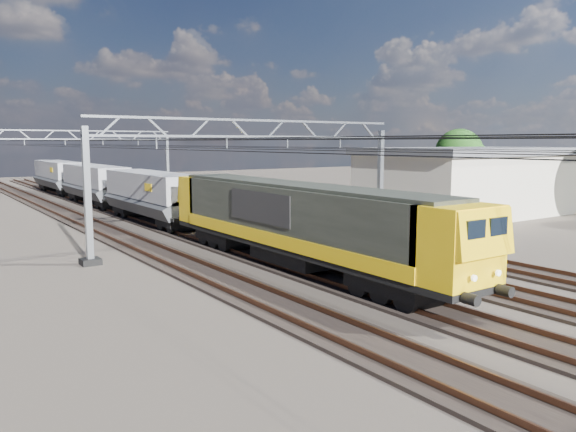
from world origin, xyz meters
TOP-DOWN VIEW (x-y plane):
  - ground at (0.00, 0.00)m, footprint 160.00×160.00m
  - track_outer_west at (-6.00, 0.00)m, footprint 2.60×140.00m
  - track_loco at (-2.00, 0.00)m, footprint 2.60×140.00m
  - track_inner_east at (2.00, 0.00)m, footprint 2.60×140.00m
  - track_outer_east at (6.00, 0.00)m, footprint 2.60×140.00m
  - catenary_gantry_mid at (0.00, 4.00)m, footprint 19.90×0.90m
  - catenary_gantry_far at (0.00, 40.00)m, footprint 19.90×0.90m
  - overhead_wires at (0.00, 8.00)m, footprint 12.03×140.00m
  - locomotive at (-2.00, -2.46)m, footprint 2.76×21.10m
  - hopper_wagon_lead at (-2.00, 15.23)m, footprint 3.38×13.00m
  - hopper_wagon_mid at (-2.00, 29.43)m, footprint 3.38×13.00m
  - hopper_wagon_third at (-2.00, 43.63)m, footprint 3.38×13.00m
  - industrial_shed at (22.00, 6.00)m, footprint 18.60×10.60m
  - tree_far at (30.32, 13.79)m, footprint 5.31×4.91m

SIDE VIEW (x-z plane):
  - ground at x=0.00m, z-range 0.00..0.00m
  - track_outer_west at x=-6.00m, z-range -0.08..0.22m
  - track_loco at x=-2.00m, z-range -0.08..0.22m
  - track_inner_east at x=2.00m, z-range -0.08..0.22m
  - track_outer_east at x=6.00m, z-range -0.08..0.22m
  - hopper_wagon_lead at x=-2.00m, z-range 0.60..3.86m
  - hopper_wagon_mid at x=-2.00m, z-range 0.60..3.86m
  - hopper_wagon_third at x=-2.00m, z-range 0.60..3.86m
  - locomotive at x=-2.00m, z-range 0.52..4.14m
  - industrial_shed at x=22.00m, z-range 0.03..5.43m
  - catenary_gantry_mid at x=0.00m, z-range 0.35..7.46m
  - catenary_gantry_far at x=0.00m, z-range 0.35..7.46m
  - tree_far at x=30.32m, z-range 0.98..8.17m
  - overhead_wires at x=0.00m, z-range 5.48..6.02m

